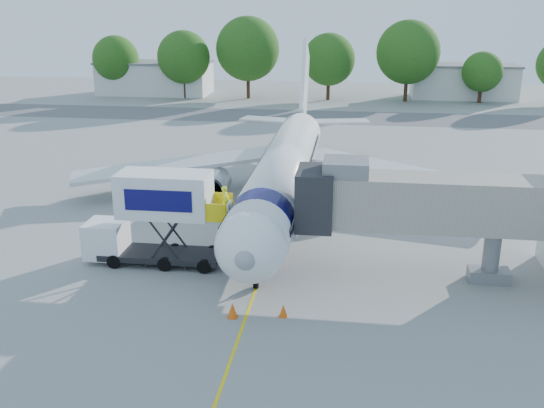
# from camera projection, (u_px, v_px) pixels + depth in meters

# --- Properties ---
(ground) EXTENTS (160.00, 160.00, 0.00)m
(ground) POSITION_uv_depth(u_px,v_px,m) (278.00, 226.00, 41.37)
(ground) COLOR gray
(ground) RESTS_ON ground
(guidance_line) EXTENTS (0.15, 70.00, 0.01)m
(guidance_line) POSITION_uv_depth(u_px,v_px,m) (278.00, 226.00, 41.37)
(guidance_line) COLOR yellow
(guidance_line) RESTS_ON ground
(taxiway_strip) EXTENTS (120.00, 10.00, 0.01)m
(taxiway_strip) POSITION_uv_depth(u_px,v_px,m) (317.00, 117.00, 80.87)
(taxiway_strip) COLOR #59595B
(taxiway_strip) RESTS_ON ground
(aircraft) EXTENTS (34.17, 37.73, 11.35)m
(aircraft) POSITION_uv_depth(u_px,v_px,m) (285.00, 169.00, 44.32)
(aircraft) COLOR white
(aircraft) RESTS_ON ground
(jet_bridge) EXTENTS (13.90, 3.20, 6.60)m
(jet_bridge) POSITION_uv_depth(u_px,v_px,m) (410.00, 203.00, 32.42)
(jet_bridge) COLOR #A39C8C
(jet_bridge) RESTS_ON ground
(catering_hiloader) EXTENTS (8.53, 2.44, 5.50)m
(catering_hiloader) POSITION_uv_depth(u_px,v_px,m) (155.00, 219.00, 34.70)
(catering_hiloader) COLOR black
(catering_hiloader) RESTS_ON ground
(ground_tug) EXTENTS (3.83, 2.56, 1.41)m
(ground_tug) POSITION_uv_depth(u_px,v_px,m) (315.00, 370.00, 23.90)
(ground_tug) COLOR white
(ground_tug) RESTS_ON ground
(safety_cone_a) EXTENTS (0.49, 0.49, 0.78)m
(safety_cone_a) POSITION_uv_depth(u_px,v_px,m) (232.00, 310.00, 29.29)
(safety_cone_a) COLOR #E6580C
(safety_cone_a) RESTS_ON ground
(safety_cone_b) EXTENTS (0.41, 0.41, 0.65)m
(safety_cone_b) POSITION_uv_depth(u_px,v_px,m) (283.00, 311.00, 29.38)
(safety_cone_b) COLOR #E6580C
(safety_cone_b) RESTS_ON ground
(outbuilding_left) EXTENTS (18.40, 8.40, 5.30)m
(outbuilding_left) POSITION_uv_depth(u_px,v_px,m) (155.00, 78.00, 100.46)
(outbuilding_left) COLOR silver
(outbuilding_left) RESTS_ON ground
(outbuilding_right) EXTENTS (16.40, 7.40, 5.30)m
(outbuilding_right) POSITION_uv_depth(u_px,v_px,m) (463.00, 81.00, 96.08)
(outbuilding_right) COLOR silver
(outbuilding_right) RESTS_ON ground
(tree_a) EXTENTS (7.50, 7.50, 9.56)m
(tree_a) POSITION_uv_depth(u_px,v_px,m) (116.00, 59.00, 98.33)
(tree_a) COLOR #382314
(tree_a) RESTS_ON ground
(tree_b) EXTENTS (8.24, 8.24, 10.50)m
(tree_b) POSITION_uv_depth(u_px,v_px,m) (184.00, 57.00, 94.99)
(tree_b) COLOR #382314
(tree_b) RESTS_ON ground
(tree_c) EXTENTS (9.92, 9.92, 12.64)m
(tree_c) POSITION_uv_depth(u_px,v_px,m) (248.00, 49.00, 94.18)
(tree_c) COLOR #382314
(tree_c) RESTS_ON ground
(tree_d) EXTENTS (8.01, 8.01, 10.21)m
(tree_d) POSITION_uv_depth(u_px,v_px,m) (329.00, 59.00, 93.13)
(tree_d) COLOR #382314
(tree_d) RESTS_ON ground
(tree_e) EXTENTS (9.56, 9.56, 12.19)m
(tree_e) POSITION_uv_depth(u_px,v_px,m) (408.00, 52.00, 91.25)
(tree_e) COLOR #382314
(tree_e) RESTS_ON ground
(tree_f) EXTENTS (6.00, 6.00, 7.65)m
(tree_f) POSITION_uv_depth(u_px,v_px,m) (482.00, 72.00, 90.87)
(tree_f) COLOR #382314
(tree_f) RESTS_ON ground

